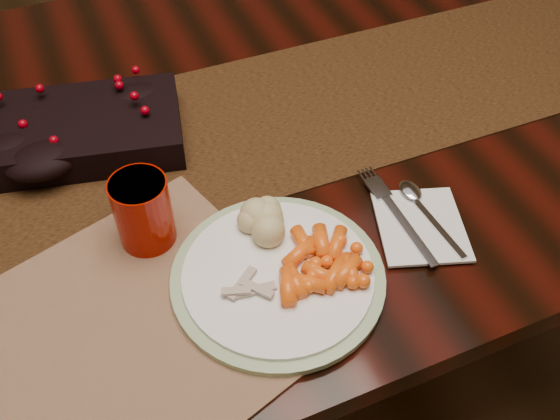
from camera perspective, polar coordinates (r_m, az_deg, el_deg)
name	(u,v)px	position (r m, az deg, el deg)	size (l,w,h in m)	color
floor	(244,356)	(1.60, -3.32, -13.16)	(5.00, 5.00, 0.00)	black
dining_table	(236,265)	(1.29, -4.03, -5.00)	(1.80, 1.00, 0.75)	black
table_runner	(198,137)	(0.99, -7.52, 6.60)	(1.67, 0.34, 0.00)	#573509
centerpiece	(65,128)	(1.00, -19.06, 7.10)	(0.34, 0.18, 0.07)	black
placemat_main	(95,353)	(0.77, -16.56, -12.46)	(0.48, 0.35, 0.00)	brown
dinner_plate	(278,276)	(0.79, -0.19, -6.06)	(0.27, 0.27, 0.02)	white
baby_carrots	(313,264)	(0.78, 3.07, -4.94)	(0.12, 0.10, 0.02)	#FE5D11
mashed_potatoes	(263,219)	(0.81, -1.58, -0.79)	(0.07, 0.07, 0.04)	tan
turkey_shreds	(244,287)	(0.76, -3.34, -7.09)	(0.06, 0.05, 0.01)	tan
napkin	(420,226)	(0.87, 12.72, -1.40)	(0.12, 0.13, 0.00)	white
fork	(401,219)	(0.87, 10.97, -0.77)	(0.03, 0.17, 0.00)	silver
spoon	(430,216)	(0.88, 13.53, -0.56)	(0.03, 0.14, 0.00)	#B3B7D7
red_cup	(143,212)	(0.82, -12.41, -0.14)	(0.07, 0.07, 0.10)	#990D00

